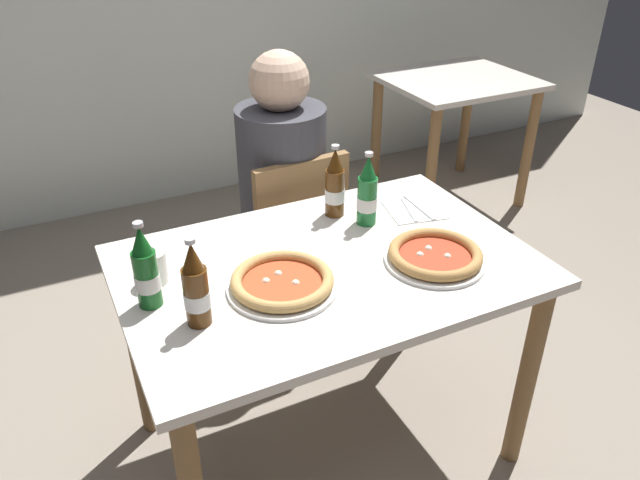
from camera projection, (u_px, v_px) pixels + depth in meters
The scene contains 13 objects.
ground_plane at pixel (326, 440), 2.19m from camera, with size 8.00×8.00×0.00m, color gray.
dining_table_main at pixel (327, 294), 1.87m from camera, with size 1.20×0.80×0.75m.
chair_behind_table at pixel (290, 237), 2.47m from camera, with size 0.42×0.42×0.85m.
diner_seated at pixel (284, 209), 2.46m from camera, with size 0.34×0.34×1.21m.
dining_table_background at pixel (454, 105), 3.56m from camera, with size 0.80×0.70×0.75m.
pizza_margherita_near at pixel (435, 256), 1.80m from camera, with size 0.30×0.30×0.04m.
pizza_marinara_far at pixel (282, 282), 1.69m from camera, with size 0.31×0.31×0.04m.
beer_bottle_left at pixel (367, 194), 1.97m from camera, with size 0.07×0.07×0.25m.
beer_bottle_center at pixel (196, 289), 1.52m from camera, with size 0.07×0.07×0.25m.
beer_bottle_right at pixel (146, 271), 1.58m from camera, with size 0.07×0.07×0.25m.
beer_bottle_extra at pixel (335, 186), 2.02m from camera, with size 0.07×0.07×0.25m.
napkin_with_cutlery at pixel (414, 209), 2.09m from camera, with size 0.21×0.21×0.01m.
paper_cup at pixel (154, 267), 1.70m from camera, with size 0.07×0.07×0.10m, color white.
Camera 1 is at (-0.69, -1.36, 1.73)m, focal length 34.62 mm.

